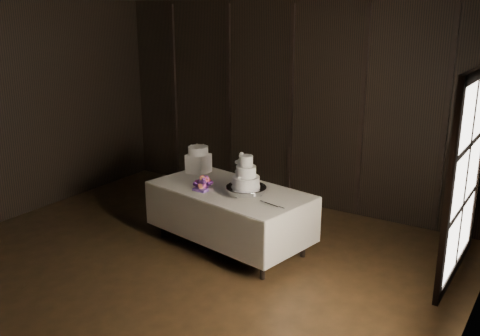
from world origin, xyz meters
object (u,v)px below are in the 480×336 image
Objects in this scene: wedding_cake at (243,175)px; small_cake at (198,150)px; display_table at (230,215)px; cake_stand at (246,190)px; box_pedestal at (199,163)px; bouquet at (203,183)px.

wedding_cake is 1.06m from small_cake.
small_cake reaches higher than display_table.
box_pedestal reaches higher than cake_stand.
box_pedestal is (-0.97, 0.42, -0.12)m from wedding_cake.
display_table is 0.47m from cake_stand.
box_pedestal is at bearing -90.00° from small_cake.
cake_stand is at bearing -21.98° from box_pedestal.
bouquet reaches higher than display_table.
wedding_cake reaches higher than display_table.
wedding_cake is 1.44× the size of small_cake.
wedding_cake is at bearing -23.35° from box_pedestal.
small_cake is at bearing 131.53° from bouquet.
display_table is 8.06× the size of small_cake.
wedding_cake is 1.07m from box_pedestal.
wedding_cake is (-0.03, -0.02, 0.20)m from cake_stand.
bouquet is (-0.57, -0.08, 0.02)m from cake_stand.
wedding_cake is 1.47× the size of box_pedestal.
wedding_cake is (0.24, -0.07, 0.58)m from display_table.
cake_stand is 1.08m from box_pedestal.
display_table is 0.94m from box_pedestal.
cake_stand is 0.20m from wedding_cake.
wedding_cake is at bearing -5.91° from display_table.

